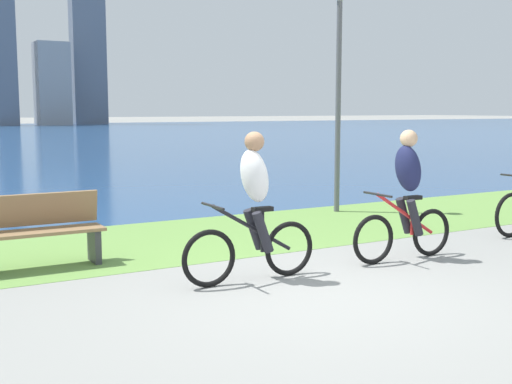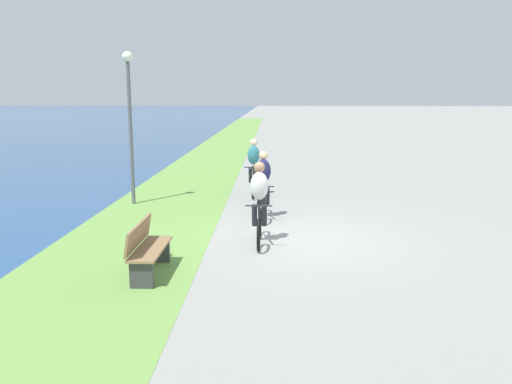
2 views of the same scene
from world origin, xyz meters
TOP-DOWN VIEW (x-y plane):
  - ground_plane at (0.00, 0.00)m, footprint 300.00×300.00m
  - grass_strip_bayside at (0.00, 3.44)m, footprint 120.00×3.18m
  - cyclist_lead at (-0.35, 0.82)m, footprint 1.67×0.52m
  - cyclist_trailing at (1.85, 0.78)m, footprint 1.60×0.52m
  - cyclist_distant_rear at (4.78, 1.12)m, footprint 1.64×0.52m
  - bench_near_path at (-2.30, 2.66)m, footprint 1.50×0.47m
  - lamppost_tall at (3.49, 4.44)m, footprint 0.28×0.28m

SIDE VIEW (x-z plane):
  - ground_plane at x=0.00m, z-range 0.00..0.00m
  - grass_strip_bayside at x=0.00m, z-range 0.00..0.01m
  - bench_near_path at x=-2.30m, z-range 0.00..0.90m
  - cyclist_trailing at x=1.85m, z-range 0.00..1.67m
  - cyclist_lead at x=-0.35m, z-range 0.00..1.67m
  - cyclist_distant_rear at x=4.78m, z-range -0.01..1.70m
  - lamppost_tall at x=3.49m, z-range 0.62..4.76m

